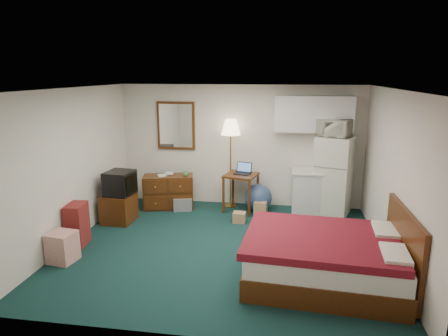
% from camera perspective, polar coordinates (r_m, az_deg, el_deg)
% --- Properties ---
extents(floor, '(5.00, 4.50, 0.01)m').
position_cam_1_polar(floor, '(6.53, -0.07, -11.26)').
color(floor, '#0C2C2A').
rests_on(floor, ground).
extents(ceiling, '(5.00, 4.50, 0.01)m').
position_cam_1_polar(ceiling, '(5.93, -0.08, 11.24)').
color(ceiling, silver).
rests_on(ceiling, walls).
extents(walls, '(5.01, 4.51, 2.50)m').
position_cam_1_polar(walls, '(6.11, -0.07, -0.56)').
color(walls, silver).
rests_on(walls, floor).
extents(mirror, '(0.80, 0.06, 1.00)m').
position_cam_1_polar(mirror, '(8.46, -6.86, 6.04)').
color(mirror, white).
rests_on(mirror, walls).
extents(upper_cabinets, '(1.50, 0.35, 0.70)m').
position_cam_1_polar(upper_cabinets, '(7.99, 12.69, 7.54)').
color(upper_cabinets, silver).
rests_on(upper_cabinets, walls).
extents(headboard, '(0.06, 1.56, 1.00)m').
position_cam_1_polar(headboard, '(5.68, 24.24, -10.36)').
color(headboard, '#3B1C0B').
rests_on(headboard, walls).
extents(dresser, '(1.09, 0.68, 0.69)m').
position_cam_1_polar(dresser, '(8.31, -7.94, -3.35)').
color(dresser, '#3B1C0B').
rests_on(dresser, floor).
extents(floor_lamp, '(0.48, 0.48, 1.83)m').
position_cam_1_polar(floor_lamp, '(8.16, 0.95, 0.60)').
color(floor_lamp, '#B99043').
rests_on(floor_lamp, floor).
extents(desk, '(0.72, 0.72, 0.76)m').
position_cam_1_polar(desk, '(8.06, 2.42, -3.50)').
color(desk, '#3B1C0B').
rests_on(desk, floor).
extents(exercise_ball, '(0.67, 0.67, 0.55)m').
position_cam_1_polar(exercise_ball, '(8.09, 4.91, -4.24)').
color(exercise_ball, navy).
rests_on(exercise_ball, floor).
extents(kitchen_counter, '(0.76, 0.58, 0.82)m').
position_cam_1_polar(kitchen_counter, '(8.13, 12.39, -3.43)').
color(kitchen_counter, silver).
rests_on(kitchen_counter, floor).
extents(fridge, '(0.82, 0.82, 1.55)m').
position_cam_1_polar(fridge, '(8.04, 15.31, -1.09)').
color(fridge, silver).
rests_on(fridge, floor).
extents(bed, '(2.10, 1.69, 0.64)m').
position_cam_1_polar(bed, '(5.59, 14.06, -12.52)').
color(bed, '#55050A').
rests_on(bed, floor).
extents(tv_stand, '(0.55, 0.60, 0.53)m').
position_cam_1_polar(tv_stand, '(7.75, -14.77, -5.56)').
color(tv_stand, '#3B1C0B').
rests_on(tv_stand, floor).
extents(suitcase, '(0.31, 0.45, 0.69)m').
position_cam_1_polar(suitcase, '(6.92, -20.26, -7.58)').
color(suitcase, maroon).
rests_on(suitcase, floor).
extents(retail_box, '(0.40, 0.40, 0.45)m').
position_cam_1_polar(retail_box, '(6.46, -22.08, -10.42)').
color(retail_box, silver).
rests_on(retail_box, floor).
extents(file_bin, '(0.43, 0.37, 0.26)m').
position_cam_1_polar(file_bin, '(8.21, -5.95, -5.08)').
color(file_bin, slate).
rests_on(file_bin, floor).
extents(cardboard_box_a, '(0.23, 0.20, 0.19)m').
position_cam_1_polar(cardboard_box_a, '(7.52, 2.20, -7.05)').
color(cardboard_box_a, '#8E6E4D').
rests_on(cardboard_box_a, floor).
extents(cardboard_box_b, '(0.26, 0.30, 0.28)m').
position_cam_1_polar(cardboard_box_b, '(7.91, 5.25, -5.68)').
color(cardboard_box_b, '#8E6E4D').
rests_on(cardboard_box_b, floor).
extents(laptop, '(0.37, 0.33, 0.22)m').
position_cam_1_polar(laptop, '(7.94, 2.61, -0.10)').
color(laptop, black).
rests_on(laptop, desk).
extents(crt_tv, '(0.53, 0.56, 0.44)m').
position_cam_1_polar(crt_tv, '(7.61, -14.66, -2.08)').
color(crt_tv, black).
rests_on(crt_tv, tv_stand).
extents(microwave, '(0.68, 0.56, 0.40)m').
position_cam_1_polar(microwave, '(7.86, 15.50, 5.83)').
color(microwave, silver).
rests_on(microwave, fridge).
extents(book_a, '(0.15, 0.08, 0.21)m').
position_cam_1_polar(book_a, '(8.18, -9.46, -0.43)').
color(book_a, '#8E6E4D').
rests_on(book_a, dresser).
extents(book_b, '(0.18, 0.05, 0.24)m').
position_cam_1_polar(book_b, '(8.32, -8.46, -0.07)').
color(book_b, '#8E6E4D').
rests_on(book_b, dresser).
extents(mug, '(0.14, 0.12, 0.12)m').
position_cam_1_polar(mug, '(8.11, -5.55, -0.77)').
color(mug, '#528C45').
rests_on(mug, dresser).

